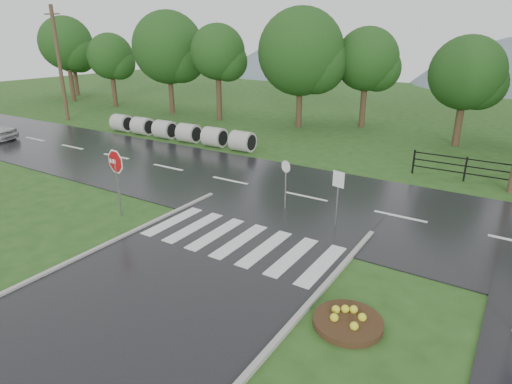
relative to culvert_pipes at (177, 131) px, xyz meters
The scene contains 11 objects.
ground 19.17m from the culvert_pipes, 51.51° to the right, with size 120.00×120.00×0.00m, color #254D19.
main_road 12.95m from the culvert_pipes, 22.75° to the right, with size 90.00×8.00×0.04m, color black.
crosswalk 15.57m from the culvert_pipes, 39.98° to the right, with size 6.50×2.80×0.02m.
hills 54.75m from the culvert_pipes, 72.86° to the left, with size 102.00×48.00×48.00m.
treeline 15.76m from the culvert_pipes, 34.85° to the left, with size 83.20×5.20×10.00m.
culvert_pipes is the anchor object (origin of this frame).
stop_sign 12.64m from the culvert_pipes, 57.34° to the right, with size 1.23×0.18×2.78m.
flower_bed 20.61m from the culvert_pipes, 36.32° to the right, with size 1.68×1.68×0.34m.
reg_sign_small 15.87m from the culvert_pipes, 26.65° to the right, with size 0.46×0.13×2.11m.
reg_sign_round 13.62m from the culvert_pipes, 29.48° to the right, with size 0.46×0.18×2.05m.
utility_pole_west 12.93m from the culvert_pipes, behind, with size 1.55×0.30×8.70m.
Camera 1 is at (7.40, -5.58, 6.57)m, focal length 30.00 mm.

